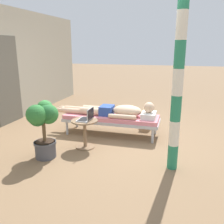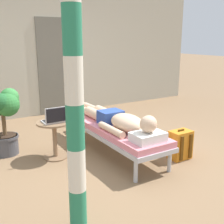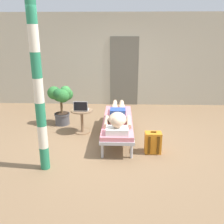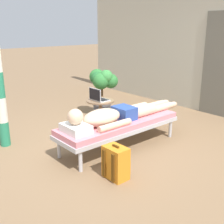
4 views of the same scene
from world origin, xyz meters
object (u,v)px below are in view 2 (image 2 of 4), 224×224
backpack (180,145)px  porch_post (74,80)px  potted_plant (3,112)px  person_reclining (118,120)px  lounge_chair (114,130)px  laptop (55,118)px  side_table (55,133)px

backpack → porch_post: size_ratio=0.16×
potted_plant → backpack: bearing=-35.2°
person_reclining → potted_plant: 1.61m
lounge_chair → laptop: 0.86m
lounge_chair → potted_plant: size_ratio=2.09×
backpack → potted_plant: 2.51m
person_reclining → laptop: 0.86m
laptop → backpack: (1.46, -0.88, -0.39)m
laptop → potted_plant: 0.78m
potted_plant → porch_post: bearing=-85.0°
lounge_chair → side_table: (-0.80, 0.27, 0.01)m
person_reclining → potted_plant: bearing=147.6°
laptop → backpack: bearing=-31.1°
person_reclining → porch_post: size_ratio=0.82×
side_table → potted_plant: (-0.56, 0.49, 0.27)m
lounge_chair → potted_plant: (-1.36, 0.76, 0.28)m
person_reclining → backpack: size_ratio=5.12×
person_reclining → side_table: person_reclining is taller
side_table → laptop: size_ratio=1.69×
laptop → porch_post: size_ratio=0.12×
potted_plant → porch_post: porch_post is taller
side_table → laptop: bearing=-90.0°
laptop → potted_plant: bearing=135.9°
lounge_chair → laptop: (-0.80, 0.22, 0.24)m
side_table → porch_post: size_ratio=0.20×
backpack → porch_post: 2.25m
lounge_chair → porch_post: 2.00m
backpack → lounge_chair: bearing=135.2°
backpack → potted_plant: size_ratio=0.45×
potted_plant → porch_post: (0.18, -2.06, 0.69)m
lounge_chair → backpack: bearing=-44.8°
side_table → backpack: size_ratio=1.23×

